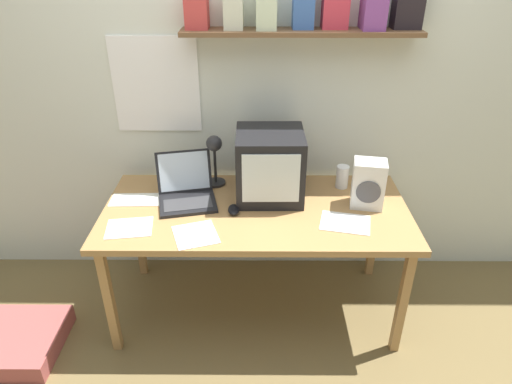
{
  "coord_description": "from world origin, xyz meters",
  "views": [
    {
      "loc": [
        0.01,
        -2.12,
        2.0
      ],
      "look_at": [
        0.0,
        0.0,
        0.81
      ],
      "focal_mm": 32.0,
      "sensor_mm": 36.0,
      "label": 1
    }
  ],
  "objects_px": {
    "desk_lamp": "(215,153)",
    "laptop": "(186,189)",
    "loose_paper_near_laptop": "(129,228)",
    "open_notebook": "(196,235)",
    "printed_handout": "(345,223)",
    "corner_desk": "(256,217)",
    "juice_glass": "(342,178)",
    "space_heater": "(368,184)",
    "crt_monitor": "(270,165)",
    "computer_mouse": "(234,210)",
    "loose_paper_near_monitor": "(138,200)",
    "floor_cushion": "(18,341)"
  },
  "relations": [
    {
      "from": "juice_glass",
      "to": "laptop",
      "type": "bearing_deg",
      "value": -170.49
    },
    {
      "from": "corner_desk",
      "to": "open_notebook",
      "type": "height_order",
      "value": "open_notebook"
    },
    {
      "from": "printed_handout",
      "to": "loose_paper_near_monitor",
      "type": "distance_m",
      "value": 1.15
    },
    {
      "from": "corner_desk",
      "to": "floor_cushion",
      "type": "xyz_separation_m",
      "value": [
        -1.31,
        -0.34,
        -0.6
      ]
    },
    {
      "from": "juice_glass",
      "to": "open_notebook",
      "type": "height_order",
      "value": "juice_glass"
    },
    {
      "from": "desk_lamp",
      "to": "space_heater",
      "type": "distance_m",
      "value": 0.87
    },
    {
      "from": "corner_desk",
      "to": "open_notebook",
      "type": "relative_size",
      "value": 6.18
    },
    {
      "from": "space_heater",
      "to": "desk_lamp",
      "type": "bearing_deg",
      "value": 176.21
    },
    {
      "from": "laptop",
      "to": "floor_cushion",
      "type": "distance_m",
      "value": 1.24
    },
    {
      "from": "space_heater",
      "to": "printed_handout",
      "type": "xyz_separation_m",
      "value": [
        -0.14,
        -0.18,
        -0.13
      ]
    },
    {
      "from": "crt_monitor",
      "to": "open_notebook",
      "type": "distance_m",
      "value": 0.58
    },
    {
      "from": "loose_paper_near_laptop",
      "to": "open_notebook",
      "type": "xyz_separation_m",
      "value": [
        0.34,
        -0.06,
        0.0
      ]
    },
    {
      "from": "crt_monitor",
      "to": "computer_mouse",
      "type": "height_order",
      "value": "crt_monitor"
    },
    {
      "from": "corner_desk",
      "to": "laptop",
      "type": "xyz_separation_m",
      "value": [
        -0.39,
        0.09,
        0.12
      ]
    },
    {
      "from": "printed_handout",
      "to": "desk_lamp",
      "type": "bearing_deg",
      "value": 151.09
    },
    {
      "from": "corner_desk",
      "to": "space_heater",
      "type": "xyz_separation_m",
      "value": [
        0.6,
        0.03,
        0.19
      ]
    },
    {
      "from": "crt_monitor",
      "to": "loose_paper_near_monitor",
      "type": "xyz_separation_m",
      "value": [
        -0.74,
        -0.06,
        -0.19
      ]
    },
    {
      "from": "open_notebook",
      "to": "floor_cushion",
      "type": "xyz_separation_m",
      "value": [
        -1.01,
        -0.08,
        -0.66
      ]
    },
    {
      "from": "juice_glass",
      "to": "loose_paper_near_monitor",
      "type": "relative_size",
      "value": 0.44
    },
    {
      "from": "corner_desk",
      "to": "laptop",
      "type": "height_order",
      "value": "laptop"
    },
    {
      "from": "juice_glass",
      "to": "open_notebook",
      "type": "relative_size",
      "value": 0.5
    },
    {
      "from": "space_heater",
      "to": "loose_paper_near_monitor",
      "type": "relative_size",
      "value": 0.87
    },
    {
      "from": "corner_desk",
      "to": "crt_monitor",
      "type": "xyz_separation_m",
      "value": [
        0.07,
        0.14,
        0.25
      ]
    },
    {
      "from": "computer_mouse",
      "to": "space_heater",
      "type": "bearing_deg",
      "value": 6.26
    },
    {
      "from": "laptop",
      "to": "printed_handout",
      "type": "xyz_separation_m",
      "value": [
        0.85,
        -0.24,
        -0.06
      ]
    },
    {
      "from": "open_notebook",
      "to": "printed_handout",
      "type": "bearing_deg",
      "value": 8.44
    },
    {
      "from": "loose_paper_near_laptop",
      "to": "loose_paper_near_monitor",
      "type": "xyz_separation_m",
      "value": [
        -0.02,
        0.28,
        0.0
      ]
    },
    {
      "from": "juice_glass",
      "to": "printed_handout",
      "type": "relative_size",
      "value": 0.47
    },
    {
      "from": "loose_paper_near_laptop",
      "to": "open_notebook",
      "type": "relative_size",
      "value": 0.94
    },
    {
      "from": "laptop",
      "to": "loose_paper_near_laptop",
      "type": "distance_m",
      "value": 0.39
    },
    {
      "from": "space_heater",
      "to": "loose_paper_near_laptop",
      "type": "distance_m",
      "value": 1.27
    },
    {
      "from": "desk_lamp",
      "to": "loose_paper_near_laptop",
      "type": "xyz_separation_m",
      "value": [
        -0.4,
        -0.44,
        -0.22
      ]
    },
    {
      "from": "desk_lamp",
      "to": "crt_monitor",
      "type": "bearing_deg",
      "value": -23.49
    },
    {
      "from": "corner_desk",
      "to": "space_heater",
      "type": "bearing_deg",
      "value": 3.33
    },
    {
      "from": "loose_paper_near_laptop",
      "to": "printed_handout",
      "type": "bearing_deg",
      "value": 2.78
    },
    {
      "from": "loose_paper_near_monitor",
      "to": "loose_paper_near_laptop",
      "type": "bearing_deg",
      "value": -85.26
    },
    {
      "from": "space_heater",
      "to": "computer_mouse",
      "type": "xyz_separation_m",
      "value": [
        -0.72,
        -0.08,
        -0.12
      ]
    },
    {
      "from": "laptop",
      "to": "crt_monitor",
      "type": "bearing_deg",
      "value": -6.48
    },
    {
      "from": "juice_glass",
      "to": "desk_lamp",
      "type": "bearing_deg",
      "value": -179.66
    },
    {
      "from": "floor_cushion",
      "to": "laptop",
      "type": "bearing_deg",
      "value": 25.51
    },
    {
      "from": "corner_desk",
      "to": "printed_handout",
      "type": "height_order",
      "value": "printed_handout"
    },
    {
      "from": "desk_lamp",
      "to": "laptop",
      "type": "bearing_deg",
      "value": -142.65
    },
    {
      "from": "juice_glass",
      "to": "space_heater",
      "type": "relative_size",
      "value": 0.51
    },
    {
      "from": "juice_glass",
      "to": "loose_paper_near_laptop",
      "type": "distance_m",
      "value": 1.23
    },
    {
      "from": "loose_paper_near_monitor",
      "to": "printed_handout",
      "type": "bearing_deg",
      "value": -11.47
    },
    {
      "from": "open_notebook",
      "to": "loose_paper_near_monitor",
      "type": "relative_size",
      "value": 0.88
    },
    {
      "from": "corner_desk",
      "to": "juice_glass",
      "type": "height_order",
      "value": "juice_glass"
    },
    {
      "from": "desk_lamp",
      "to": "printed_handout",
      "type": "distance_m",
      "value": 0.83
    },
    {
      "from": "crt_monitor",
      "to": "laptop",
      "type": "height_order",
      "value": "crt_monitor"
    },
    {
      "from": "corner_desk",
      "to": "printed_handout",
      "type": "relative_size",
      "value": 5.8
    }
  ]
}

